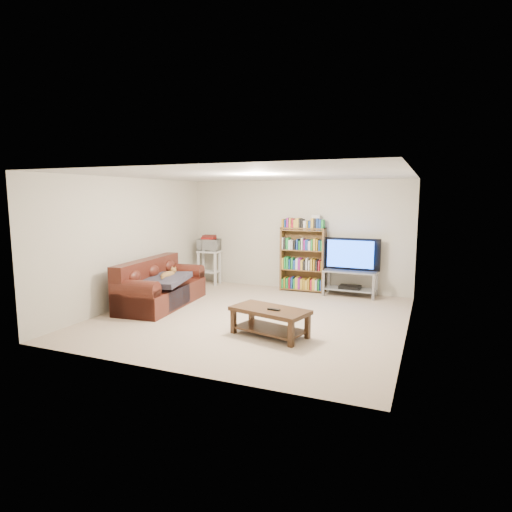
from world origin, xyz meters
The scene contains 19 objects.
floor centered at (0.00, 0.00, 0.00)m, with size 5.00×5.00×0.00m, color #C7AF94.
ceiling centered at (0.00, 0.00, 2.40)m, with size 5.00×5.00×0.00m, color white.
wall_back centered at (0.00, 2.50, 1.20)m, with size 5.00×5.00×0.00m, color beige.
wall_front centered at (0.00, -2.50, 1.20)m, with size 5.00×5.00×0.00m, color beige.
wall_left centered at (-2.50, 0.00, 1.20)m, with size 5.00×5.00×0.00m, color beige.
wall_right centered at (2.50, 0.00, 1.20)m, with size 5.00×5.00×0.00m, color beige.
sofa centered at (-1.97, 0.07, 0.31)m, with size 1.07×2.12×0.87m.
blanket centered at (-1.78, -0.05, 0.52)m, with size 0.79×1.02×0.10m, color #322E3A.
cat centered at (-1.80, 0.13, 0.58)m, with size 0.22×0.56×0.17m, color brown, non-canonical shape.
coffee_table centered at (0.63, -0.81, 0.29)m, with size 1.25×0.83×0.42m.
remote centered at (0.71, -0.89, 0.43)m, with size 0.19×0.05×0.02m, color black.
tv_stand centered at (1.26, 2.20, 0.36)m, with size 1.08×0.51×0.54m.
television centered at (1.26, 2.20, 0.87)m, with size 1.15×0.15×0.66m, color black.
dvd_player centered at (1.26, 2.20, 0.19)m, with size 0.43×0.30×0.06m, color black.
bookshelf centered at (0.21, 2.30, 0.71)m, with size 0.97×0.34×1.39m.
shelf_clutter centered at (0.31, 2.32, 1.49)m, with size 0.71×0.24×0.28m.
microwave_stand centered at (-2.02, 2.16, 0.51)m, with size 0.53×0.41×0.80m.
microwave centered at (-2.02, 2.16, 0.93)m, with size 0.49×0.33×0.27m, color silver.
game_boxes centered at (-2.02, 2.16, 1.09)m, with size 0.29×0.25×0.05m, color maroon.
Camera 1 is at (2.79, -6.56, 2.06)m, focal length 30.00 mm.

